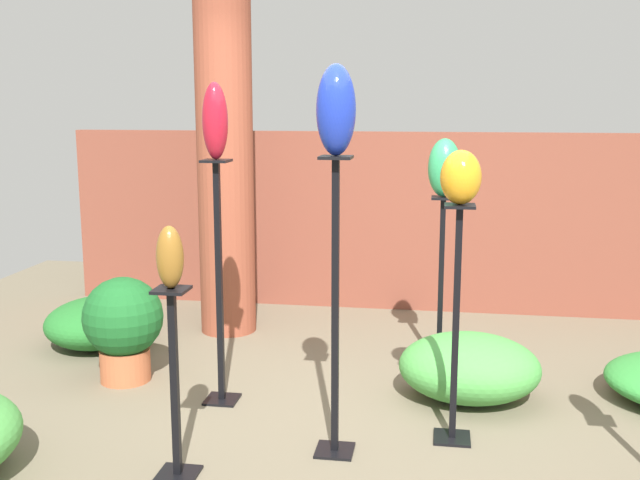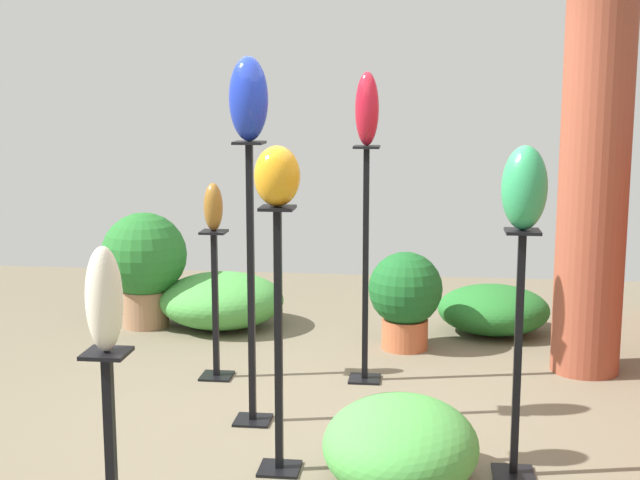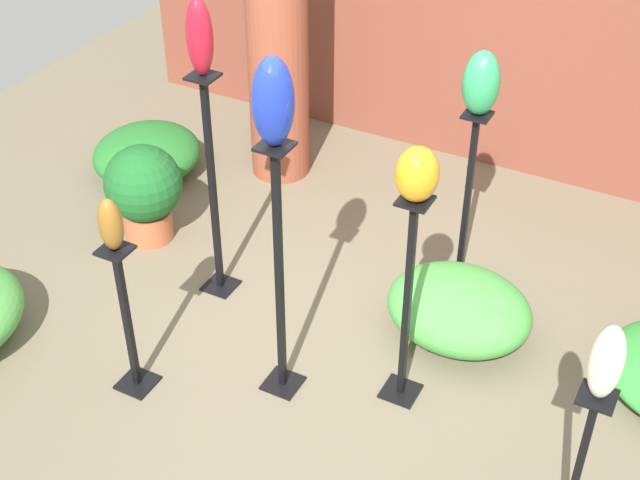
# 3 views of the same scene
# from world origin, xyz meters

# --- Properties ---
(ground_plane) EXTENTS (8.00, 8.00, 0.00)m
(ground_plane) POSITION_xyz_m (0.00, 0.00, 0.00)
(ground_plane) COLOR #6B604C
(brick_wall_back) EXTENTS (5.60, 0.12, 1.57)m
(brick_wall_back) POSITION_xyz_m (0.00, 2.60, 0.79)
(brick_wall_back) COLOR brown
(brick_wall_back) RESTS_ON ground
(pedestal_amber) EXTENTS (0.20, 0.20, 1.31)m
(pedestal_amber) POSITION_xyz_m (0.64, -0.03, 0.60)
(pedestal_amber) COLOR black
(pedestal_amber) RESTS_ON ground
(pedestal_cobalt) EXTENTS (0.20, 0.20, 1.57)m
(pedestal_cobalt) POSITION_xyz_m (0.02, -0.29, 0.73)
(pedestal_cobalt) COLOR black
(pedestal_cobalt) RESTS_ON ground
(pedestal_bronze) EXTENTS (0.20, 0.20, 0.96)m
(pedestal_bronze) POSITION_xyz_m (-0.71, -0.67, 0.43)
(pedestal_bronze) COLOR black
(pedestal_bronze) RESTS_ON ground
(pedestal_ivory) EXTENTS (0.20, 0.20, 0.91)m
(pedestal_ivory) POSITION_xyz_m (1.69, -0.49, 0.41)
(pedestal_ivory) COLOR black
(pedestal_ivory) RESTS_ON ground
(pedestal_ruby) EXTENTS (0.20, 0.20, 1.50)m
(pedestal_ruby) POSITION_xyz_m (-0.77, 0.29, 0.69)
(pedestal_ruby) COLOR black
(pedestal_ruby) RESTS_ON ground
(pedestal_jade) EXTENTS (0.20, 0.20, 1.20)m
(pedestal_jade) POSITION_xyz_m (0.55, 1.10, 0.55)
(pedestal_jade) COLOR black
(pedestal_jade) RESTS_ON ground
(art_vase_amber) EXTENTS (0.21, 0.22, 0.28)m
(art_vase_amber) POSITION_xyz_m (0.64, -0.03, 1.45)
(art_vase_amber) COLOR orange
(art_vase_amber) RESTS_ON pedestal_amber
(art_vase_cobalt) EXTENTS (0.20, 0.21, 0.45)m
(art_vase_cobalt) POSITION_xyz_m (0.02, -0.29, 1.79)
(art_vase_cobalt) COLOR #192D9E
(art_vase_cobalt) RESTS_ON pedestal_cobalt
(art_vase_bronze) EXTENTS (0.13, 0.12, 0.30)m
(art_vase_bronze) POSITION_xyz_m (-0.71, -0.67, 1.11)
(art_vase_bronze) COLOR brown
(art_vase_bronze) RESTS_ON pedestal_bronze
(art_vase_ivory) EXTENTS (0.14, 0.13, 0.39)m
(art_vase_ivory) POSITION_xyz_m (1.69, -0.49, 1.10)
(art_vase_ivory) COLOR beige
(art_vase_ivory) RESTS_ON pedestal_ivory
(art_vase_ruby) EXTENTS (0.15, 0.15, 0.45)m
(art_vase_ruby) POSITION_xyz_m (-0.77, 0.29, 1.72)
(art_vase_ruby) COLOR maroon
(art_vase_ruby) RESTS_ON pedestal_ruby
(art_vase_jade) EXTENTS (0.22, 0.21, 0.39)m
(art_vase_jade) POSITION_xyz_m (0.55, 1.10, 1.40)
(art_vase_jade) COLOR #2D9356
(art_vase_jade) RESTS_ON pedestal_jade
(potted_plant_mid_left) EXTENTS (0.53, 0.53, 0.70)m
(potted_plant_mid_left) POSITION_xyz_m (-1.51, 0.52, 0.39)
(potted_plant_mid_left) COLOR #B25B38
(potted_plant_mid_left) RESTS_ON ground
(foliage_bed_east) EXTENTS (0.87, 0.73, 0.41)m
(foliage_bed_east) POSITION_xyz_m (0.74, 0.56, 0.21)
(foliage_bed_east) COLOR #479942
(foliage_bed_east) RESTS_ON ground
(foliage_bed_west) EXTENTS (0.80, 0.84, 0.36)m
(foliage_bed_west) POSITION_xyz_m (-2.00, 1.18, 0.18)
(foliage_bed_west) COLOR #236B28
(foliage_bed_west) RESTS_ON ground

